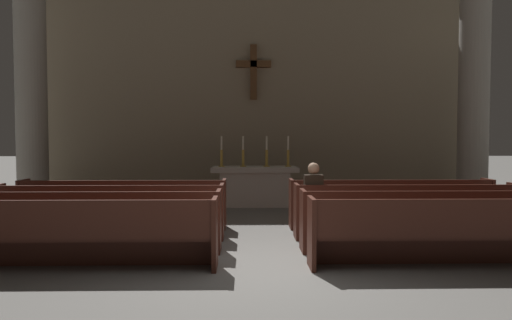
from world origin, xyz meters
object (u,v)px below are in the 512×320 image
pew_left_row_2 (92,221)px  lone_worshipper (313,198)px  pew_left_row_1 (69,234)px  pew_left_row_3 (110,212)px  column_right_second (474,99)px  pew_right_row_2 (427,220)px  candlestick_outer_left (222,157)px  altar (255,185)px  candlestick_outer_right (288,157)px  column_left_second (31,98)px  pew_right_row_1 (454,232)px  pew_right_row_4 (390,203)px  candlestick_inner_right (267,157)px  pew_left_row_4 (124,204)px  pew_right_row_3 (407,211)px  candlestick_inner_left (243,157)px

pew_left_row_2 → lone_worshipper: bearing=16.0°
pew_left_row_1 → pew_left_row_3: size_ratio=1.00×
column_right_second → pew_right_row_2: bearing=-121.1°
pew_left_row_2 → candlestick_outer_left: candlestick_outer_left is taller
altar → candlestick_outer_right: 1.12m
column_left_second → lone_worshipper: 8.16m
candlestick_outer_left → lone_worshipper: size_ratio=0.59×
pew_right_row_1 → column_left_second: bearing=143.2°
pew_right_row_2 → altar: altar is taller
pew_right_row_1 → altar: size_ratio=1.77×
column_left_second → candlestick_outer_left: size_ratio=7.32×
pew_left_row_2 → altar: (2.56, 5.00, 0.06)m
pew_right_row_4 → candlestick_inner_right: size_ratio=4.99×
pew_left_row_2 → lone_worshipper: 3.64m
pew_left_row_2 → pew_right_row_1: bearing=-10.6°
pew_left_row_2 → candlestick_inner_right: 5.82m
pew_left_row_2 → pew_right_row_1: size_ratio=1.00×
pew_left_row_3 → column_right_second: column_right_second is taller
pew_right_row_2 → pew_right_row_1: bearing=-90.0°
altar → candlestick_outer_left: 1.12m
pew_right_row_1 → candlestick_outer_left: 6.92m
pew_left_row_4 → lone_worshipper: size_ratio=2.95×
pew_left_row_1 → pew_right_row_3: same height
pew_left_row_2 → pew_right_row_3: same height
candlestick_outer_right → candlestick_inner_right: bearing=180.0°
pew_right_row_4 → candlestick_outer_right: 3.61m
pew_left_row_1 → pew_left_row_3: 1.92m
pew_right_row_2 → pew_left_row_2: bearing=180.0°
candlestick_outer_left → candlestick_inner_left: size_ratio=1.00×
column_right_second → altar: bearing=-177.6°
pew_right_row_4 → candlestick_outer_right: size_ratio=4.99×
column_right_second → lone_worshipper: size_ratio=4.32×
candlestick_outer_right → lone_worshipper: (0.08, -4.01, -0.57)m
pew_left_row_1 → pew_right_row_1: 5.12m
candlestick_outer_left → candlestick_outer_right: (1.70, 0.00, 0.00)m
pew_right_row_1 → pew_right_row_3: bearing=90.0°
altar → candlestick_inner_left: candlestick_inner_left is taller
pew_right_row_3 → pew_left_row_3: bearing=180.0°
pew_left_row_2 → candlestick_outer_right: 6.11m
column_right_second → candlestick_inner_right: (-5.42, -0.24, -1.50)m
pew_right_row_2 → candlestick_inner_right: 5.55m
pew_left_row_2 → pew_left_row_3: size_ratio=1.00×
pew_right_row_3 → lone_worshipper: bearing=178.6°
pew_right_row_4 → column_right_second: column_right_second is taller
pew_left_row_1 → pew_left_row_4: bearing=90.0°
column_left_second → candlestick_outer_right: bearing=-2.1°
column_left_second → lone_worshipper: size_ratio=4.32×
pew_right_row_2 → column_left_second: size_ratio=0.68×
column_right_second → candlestick_outer_right: column_right_second is taller
candlestick_inner_left → candlestick_inner_right: (0.60, 0.00, 0.00)m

